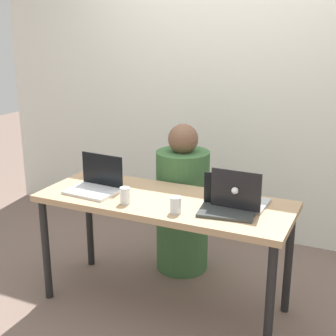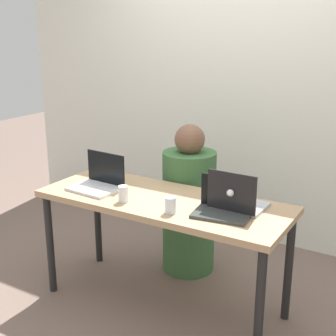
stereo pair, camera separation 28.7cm
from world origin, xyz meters
name	(u,v)px [view 1 (the left image)]	position (x,y,z in m)	size (l,w,h in m)	color
ground_plane	(164,303)	(0.00, 0.00, 0.00)	(12.00, 12.00, 0.00)	#705B51
back_wall	(232,84)	(0.00, 1.31, 1.30)	(4.50, 0.10, 2.60)	silver
desk	(164,210)	(0.00, 0.00, 0.66)	(1.58, 0.60, 0.74)	tan
person_at_center	(182,206)	(-0.09, 0.51, 0.49)	(0.46, 0.46, 1.10)	#3A6537
laptop_front_left	(96,184)	(-0.46, -0.06, 0.79)	(0.33, 0.27, 0.23)	silver
laptop_front_right	(228,204)	(0.42, -0.04, 0.78)	(0.34, 0.25, 0.20)	#353938
laptop_back_right	(240,198)	(0.46, 0.06, 0.79)	(0.30, 0.29, 0.24)	#AFB6BA
water_glass_left	(125,197)	(-0.18, -0.17, 0.78)	(0.06, 0.06, 0.10)	white
water_glass_right	(176,206)	(0.16, -0.18, 0.78)	(0.07, 0.07, 0.09)	silver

